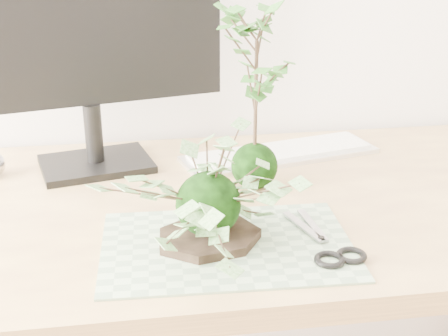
% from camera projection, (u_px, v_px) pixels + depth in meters
% --- Properties ---
extents(desk, '(1.60, 0.70, 0.74)m').
position_uv_depth(desk, '(256.00, 238.00, 1.20)').
color(desk, tan).
rests_on(desk, ground_plane).
extents(cutting_mat, '(0.41, 0.28, 0.00)m').
position_uv_depth(cutting_mat, '(227.00, 245.00, 0.99)').
color(cutting_mat, slate).
rests_on(cutting_mat, desk).
extents(stone_dish, '(0.21, 0.21, 0.01)m').
position_uv_depth(stone_dish, '(209.00, 237.00, 1.00)').
color(stone_dish, black).
rests_on(stone_dish, cutting_mat).
extents(ivy_kokedama, '(0.31, 0.31, 0.21)m').
position_uv_depth(ivy_kokedama, '(208.00, 175.00, 0.96)').
color(ivy_kokedama, black).
rests_on(ivy_kokedama, stone_dish).
extents(maple_kokedama, '(0.21, 0.21, 0.37)m').
position_uv_depth(maple_kokedama, '(257.00, 53.00, 1.11)').
color(maple_kokedama, black).
rests_on(maple_kokedama, desk).
extents(keyboard, '(0.45, 0.22, 0.02)m').
position_uv_depth(keyboard, '(280.00, 153.00, 1.36)').
color(keyboard, silver).
rests_on(keyboard, desk).
extents(monitor, '(0.55, 0.21, 0.49)m').
position_uv_depth(monitor, '(85.00, 31.00, 1.21)').
color(monitor, black).
rests_on(monitor, desk).
extents(scissors, '(0.09, 0.20, 0.01)m').
position_uv_depth(scissors, '(330.00, 250.00, 0.97)').
color(scissors, '#98989E').
rests_on(scissors, cutting_mat).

